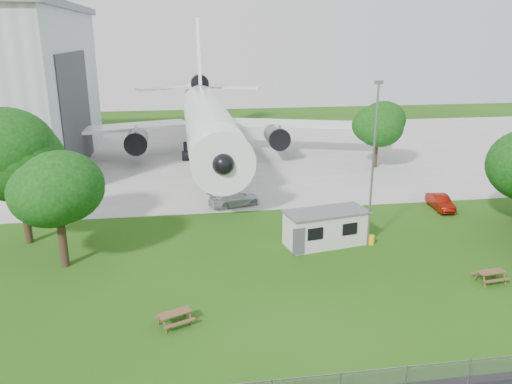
{
  "coord_description": "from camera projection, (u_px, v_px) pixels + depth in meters",
  "views": [
    {
      "loc": [
        -5.31,
        -26.68,
        15.06
      ],
      "look_at": [
        0.01,
        8.0,
        4.0
      ],
      "focal_mm": 35.0,
      "sensor_mm": 36.0,
      "label": 1
    }
  ],
  "objects": [
    {
      "name": "concrete_apron",
      "position": [
        222.0,
        154.0,
        66.27
      ],
      "size": [
        120.0,
        46.0,
        0.03
      ],
      "primitive_type": "cube",
      "color": "#B7B7B2",
      "rests_on": "ground"
    },
    {
      "name": "tree_far_apron",
      "position": [
        377.0,
        124.0,
        57.93
      ],
      "size": [
        6.62,
        6.62,
        8.51
      ],
      "color": "#382619",
      "rests_on": "ground"
    },
    {
      "name": "lamp_mast",
      "position": [
        373.0,
        168.0,
        35.68
      ],
      "size": [
        0.16,
        0.16,
        12.0
      ],
      "primitive_type": "cylinder",
      "color": "slate",
      "rests_on": "ground"
    },
    {
      "name": "airliner",
      "position": [
        206.0,
        117.0,
        62.38
      ],
      "size": [
        46.36,
        47.73,
        17.69
      ],
      "color": "white",
      "rests_on": "ground"
    },
    {
      "name": "picnic_east",
      "position": [
        490.0,
        282.0,
        31.83
      ],
      "size": [
        1.97,
        1.7,
        0.76
      ],
      "primitive_type": null,
      "rotation": [
        0.0,
        0.0,
        0.12
      ],
      "color": "brown",
      "rests_on": "ground"
    },
    {
      "name": "ground",
      "position": [
        276.0,
        293.0,
        30.45
      ],
      "size": [
        160.0,
        160.0,
        0.0
      ],
      "primitive_type": "plane",
      "color": "#2E5E16"
    },
    {
      "name": "tree_west_small",
      "position": [
        57.0,
        196.0,
        32.57
      ],
      "size": [
        5.83,
        5.83,
        7.98
      ],
      "color": "#382619",
      "rests_on": "ground"
    },
    {
      "name": "picnic_west",
      "position": [
        175.0,
        325.0,
        27.13
      ],
      "size": [
        2.25,
        2.09,
        0.76
      ],
      "primitive_type": null,
      "rotation": [
        0.0,
        0.0,
        0.41
      ],
      "color": "brown",
      "rests_on": "ground"
    },
    {
      "name": "site_cabin",
      "position": [
        326.0,
        228.0,
        37.29
      ],
      "size": [
        6.95,
        3.84,
        2.62
      ],
      "color": "beige",
      "rests_on": "ground"
    },
    {
      "name": "car_ne_sedan",
      "position": [
        440.0,
        202.0,
        44.99
      ],
      "size": [
        1.71,
        4.02,
        1.29
      ],
      "primitive_type": "imported",
      "rotation": [
        0.0,
        0.0,
        -0.09
      ],
      "color": "maroon",
      "rests_on": "ground"
    },
    {
      "name": "tree_west_big",
      "position": [
        18.0,
        158.0,
        35.97
      ],
      "size": [
        7.82,
        7.82,
        10.49
      ],
      "color": "#382619",
      "rests_on": "ground"
    },
    {
      "name": "car_apron_van",
      "position": [
        234.0,
        199.0,
        45.8
      ],
      "size": [
        5.14,
        3.3,
        1.39
      ],
      "primitive_type": "imported",
      "rotation": [
        0.0,
        0.0,
        1.88
      ],
      "color": "silver",
      "rests_on": "ground"
    }
  ]
}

